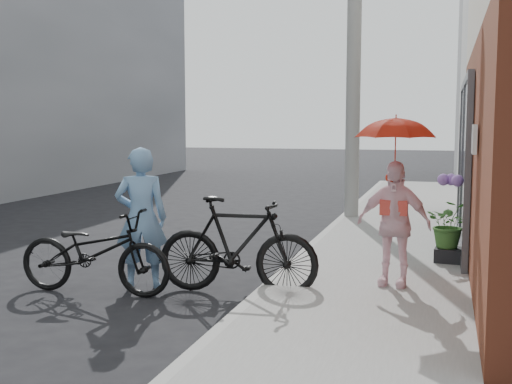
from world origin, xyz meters
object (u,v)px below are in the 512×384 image
at_px(utility_pole, 354,44).
at_px(officer, 141,218).
at_px(kimono_woman, 394,223).
at_px(bike_left, 95,252).
at_px(bike_right, 238,245).
at_px(planter, 449,255).

bearing_deg(utility_pole, officer, -106.21).
bearing_deg(kimono_woman, bike_left, -156.36).
distance_m(utility_pole, bike_left, 7.25).
distance_m(bike_right, planter, 3.06).
height_order(officer, bike_left, officer).
distance_m(bike_right, kimono_woman, 1.81).
bearing_deg(bike_right, planter, -56.02).
height_order(utility_pole, officer, utility_pole).
height_order(bike_right, kimono_woman, kimono_woman).
xyz_separation_m(utility_pole, officer, (-1.70, -5.84, -2.65)).
xyz_separation_m(bike_left, bike_right, (1.59, 0.49, 0.07)).
height_order(officer, bike_right, officer).
height_order(bike_left, kimono_woman, kimono_woman).
xyz_separation_m(bike_left, planter, (3.95, 2.41, -0.28)).
xyz_separation_m(bike_left, kimono_woman, (3.32, 0.92, 0.34)).
height_order(bike_left, planter, bike_left).
distance_m(utility_pole, bike_right, 6.49).
xyz_separation_m(utility_pole, planter, (1.86, -3.86, -3.29)).
xyz_separation_m(officer, bike_right, (1.20, 0.07, -0.28)).
distance_m(utility_pole, officer, 6.63).
bearing_deg(utility_pole, bike_left, -108.45).
distance_m(kimono_woman, planter, 1.73).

